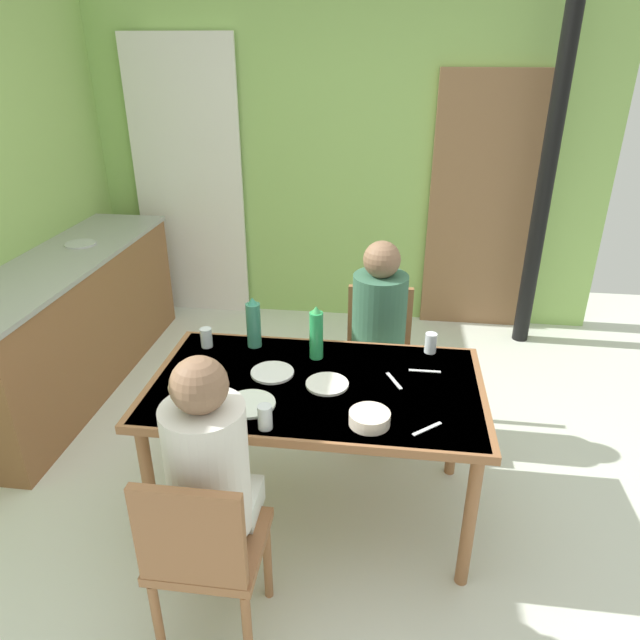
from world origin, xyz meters
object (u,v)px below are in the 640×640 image
(kitchen_counter, at_px, (68,323))
(chair_near_diner, at_px, (204,550))
(water_bottle_green_near, at_px, (254,323))
(dining_table, at_px, (316,396))
(person_far_diner, at_px, (379,319))
(chair_far_diner, at_px, (378,352))
(person_near_diner, at_px, (209,463))
(water_bottle_green_far, at_px, (316,334))
(serving_bowl_center, at_px, (370,418))

(kitchen_counter, height_order, chair_near_diner, kitchen_counter)
(kitchen_counter, relative_size, water_bottle_green_near, 8.21)
(chair_near_diner, bearing_deg, kitchen_counter, 130.29)
(dining_table, relative_size, person_far_diner, 1.99)
(chair_far_diner, height_order, water_bottle_green_near, water_bottle_green_near)
(chair_far_diner, relative_size, person_far_diner, 1.13)
(person_near_diner, height_order, water_bottle_green_far, person_near_diner)
(chair_near_diner, relative_size, water_bottle_green_near, 3.24)
(chair_near_diner, xyz_separation_m, person_near_diner, (0.00, 0.14, 0.28))
(kitchen_counter, bearing_deg, water_bottle_green_far, -23.11)
(kitchen_counter, distance_m, chair_near_diner, 2.35)
(dining_table, xyz_separation_m, water_bottle_green_far, (-0.03, 0.24, 0.20))
(chair_near_diner, distance_m, serving_bowl_center, 0.80)
(person_near_diner, xyz_separation_m, person_far_diner, (0.56, 1.30, 0.00))
(chair_near_diner, bearing_deg, dining_table, 69.16)
(chair_far_diner, height_order, serving_bowl_center, chair_far_diner)
(dining_table, height_order, chair_near_diner, chair_near_diner)
(kitchen_counter, height_order, person_near_diner, person_near_diner)
(chair_far_diner, height_order, person_near_diner, person_near_diner)
(kitchen_counter, xyz_separation_m, serving_bowl_center, (2.08, -1.29, 0.32))
(person_near_diner, bearing_deg, water_bottle_green_far, 73.22)
(chair_near_diner, xyz_separation_m, water_bottle_green_far, (0.27, 1.03, 0.38))
(dining_table, bearing_deg, water_bottle_green_near, 138.25)
(person_far_diner, distance_m, water_bottle_green_far, 0.51)
(water_bottle_green_far, bearing_deg, person_far_diner, 54.43)
(chair_near_diner, distance_m, chair_far_diner, 1.67)
(person_far_diner, bearing_deg, kitchen_counter, -9.67)
(person_near_diner, xyz_separation_m, serving_bowl_center, (0.56, 0.37, -0.01))
(chair_far_diner, xyz_separation_m, person_near_diner, (-0.56, -1.44, 0.28))
(person_near_diner, distance_m, water_bottle_green_far, 0.94)
(kitchen_counter, xyz_separation_m, chair_near_diner, (1.52, -1.79, 0.05))
(dining_table, relative_size, chair_far_diner, 1.76)
(kitchen_counter, relative_size, water_bottle_green_far, 7.94)
(person_far_diner, relative_size, water_bottle_green_far, 2.77)
(chair_far_diner, relative_size, serving_bowl_center, 5.12)
(person_near_diner, bearing_deg, water_bottle_green_near, 93.66)
(chair_far_diner, bearing_deg, water_bottle_green_near, 36.65)
(dining_table, bearing_deg, chair_near_diner, -110.84)
(serving_bowl_center, bearing_deg, dining_table, 132.59)
(kitchen_counter, distance_m, water_bottle_green_far, 1.99)
(person_near_diner, distance_m, serving_bowl_center, 0.67)
(chair_far_diner, bearing_deg, serving_bowl_center, 89.90)
(chair_far_diner, relative_size, water_bottle_green_near, 3.24)
(chair_near_diner, height_order, person_near_diner, person_near_diner)
(chair_near_diner, relative_size, chair_far_diner, 1.00)
(serving_bowl_center, bearing_deg, kitchen_counter, 148.22)
(water_bottle_green_far, bearing_deg, water_bottle_green_near, 166.26)
(person_far_diner, bearing_deg, serving_bowl_center, 89.89)
(kitchen_counter, height_order, water_bottle_green_near, water_bottle_green_near)
(kitchen_counter, bearing_deg, chair_near_diner, -49.71)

